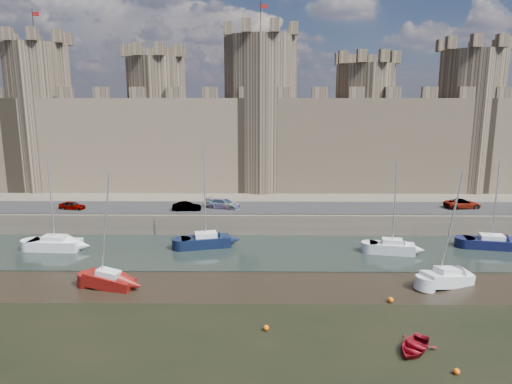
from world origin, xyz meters
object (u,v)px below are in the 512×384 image
sailboat_1 (206,241)px  sailboat_4 (109,280)px  sailboat_2 (392,247)px  car_1 (187,207)px  sailboat_0 (55,244)px  sailboat_3 (491,242)px  car_0 (72,205)px  car_3 (463,204)px  car_2 (224,204)px  sailboat_5 (447,277)px

sailboat_1 → sailboat_4: 13.29m
sailboat_2 → car_1: bearing=170.1°
sailboat_0 → sailboat_3: 48.11m
car_1 → sailboat_0: 15.68m
sailboat_2 → sailboat_3: 11.66m
car_0 → sailboat_2: sailboat_2 is taller
car_1 → sailboat_1: size_ratio=0.33×
car_1 → car_3: (35.27, 1.72, 0.04)m
car_2 → sailboat_5: (21.32, -18.72, -2.42)m
sailboat_4 → car_3: bearing=40.2°
sailboat_1 → sailboat_4: (-7.18, -11.19, -0.09)m
car_3 → sailboat_1: size_ratio=0.42×
sailboat_0 → sailboat_5: (39.05, -9.20, -0.05)m
sailboat_0 → sailboat_3: bearing=4.8°
sailboat_2 → sailboat_4: (-27.36, -9.30, -0.06)m
sailboat_1 → sailboat_2: size_ratio=1.08×
car_3 → sailboat_0: sailboat_0 is taller
sailboat_0 → sailboat_1: bearing=7.4°
sailboat_1 → sailboat_4: size_ratio=1.06×
sailboat_2 → car_3: bearing=52.5°
car_0 → sailboat_5: (40.54, -17.86, -2.32)m
car_1 → sailboat_3: (34.89, -6.99, -2.33)m
car_0 → sailboat_2: 39.28m
sailboat_1 → sailboat_5: size_ratio=1.04×
car_2 → sailboat_4: size_ratio=0.45×
car_0 → car_1: bearing=-80.9°
car_2 → sailboat_4: 21.47m
sailboat_3 → sailboat_5: (-9.04, -10.34, -0.01)m
car_3 → sailboat_0: bearing=95.3°
car_2 → sailboat_4: (-8.52, -19.56, -2.41)m
sailboat_0 → sailboat_2: size_ratio=1.02×
car_2 → sailboat_3: sailboat_3 is taller
car_1 → sailboat_3: bearing=-103.6°
sailboat_1 → sailboat_3: bearing=-14.2°
sailboat_0 → sailboat_2: (36.58, -0.74, 0.01)m
car_3 → sailboat_5: size_ratio=0.44×
car_3 → sailboat_2: sailboat_2 is taller
car_0 → sailboat_2: size_ratio=0.33×
car_1 → sailboat_2: (23.38, -8.86, -2.28)m
car_2 → sailboat_1: 8.79m
car_2 → sailboat_1: sailboat_1 is taller
car_0 → sailboat_0: bearing=-159.1°
car_0 → sailboat_3: (49.58, -7.53, -2.30)m
car_3 → sailboat_4: size_ratio=0.44×
car_2 → car_3: (30.74, 0.33, -0.03)m
sailboat_0 → sailboat_4: size_ratio=1.00×
sailboat_3 → car_2: bearing=175.1°
sailboat_2 → sailboat_3: (11.51, 1.87, -0.05)m
car_1 → sailboat_4: (-3.99, -18.17, -2.34)m
sailboat_3 → sailboat_4: size_ratio=0.95×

